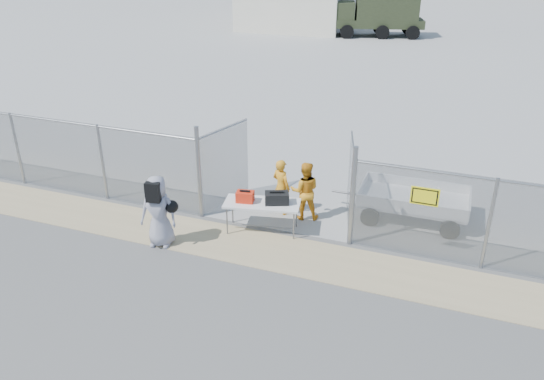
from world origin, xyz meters
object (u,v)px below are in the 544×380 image
at_px(folding_table, 262,217).
at_px(security_worker_right, 305,191).
at_px(utility_trailer, 413,203).
at_px(visitor, 159,211).
at_px(security_worker_left, 281,187).

distance_m(folding_table, security_worker_right, 1.35).
xyz_separation_m(security_worker_right, utility_trailer, (2.67, 1.01, -0.35)).
bearing_deg(utility_trailer, folding_table, -150.27).
distance_m(security_worker_right, utility_trailer, 2.87).
height_order(folding_table, security_worker_right, security_worker_right).
xyz_separation_m(folding_table, utility_trailer, (3.45, 2.03, 0.04)).
height_order(folding_table, utility_trailer, utility_trailer).
distance_m(visitor, utility_trailer, 6.52).
distance_m(folding_table, utility_trailer, 4.00).
relative_size(security_worker_left, security_worker_right, 0.97).
bearing_deg(folding_table, utility_trailer, 18.54).
relative_size(folding_table, security_worker_left, 1.22).
xyz_separation_m(security_worker_left, security_worker_right, (0.67, -0.05, 0.02)).
distance_m(folding_table, security_worker_left, 1.15).
height_order(folding_table, visitor, visitor).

